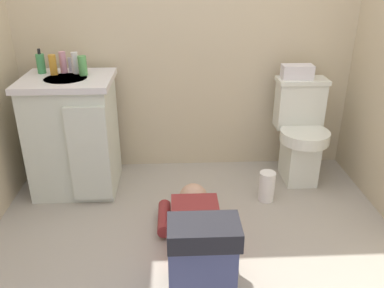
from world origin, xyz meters
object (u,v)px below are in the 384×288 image
at_px(faucet, 70,65).
at_px(person_plumber, 197,236).
at_px(soap_dispenser, 41,63).
at_px(paper_towel_roll, 267,186).
at_px(bottle_green, 83,66).
at_px(bottle_amber, 53,65).
at_px(toilet, 300,132).
at_px(vanity_cabinet, 74,134).
at_px(tissue_box, 297,72).
at_px(bottle_white, 75,63).
at_px(bottle_pink, 63,62).

relative_size(faucet, person_plumber, 0.09).
height_order(soap_dispenser, paper_towel_roll, soap_dispenser).
relative_size(faucet, bottle_green, 0.77).
bearing_deg(person_plumber, bottle_amber, 133.82).
relative_size(toilet, vanity_cabinet, 0.91).
bearing_deg(tissue_box, toilet, -63.57).
height_order(faucet, person_plumber, faucet).
bearing_deg(bottle_amber, bottle_white, 9.87).
bearing_deg(bottle_white, toilet, -1.52).
xyz_separation_m(vanity_cabinet, faucet, (-0.00, 0.15, 0.45)).
distance_m(toilet, bottle_green, 1.62).
bearing_deg(vanity_cabinet, bottle_pink, 109.02).
relative_size(tissue_box, bottle_amber, 1.65).
height_order(tissue_box, bottle_amber, bottle_amber).
height_order(person_plumber, paper_towel_roll, person_plumber).
bearing_deg(paper_towel_roll, soap_dispenser, 166.00).
relative_size(bottle_amber, bottle_green, 1.03).
relative_size(toilet, soap_dispenser, 4.52).
relative_size(person_plumber, bottle_green, 8.24).
bearing_deg(faucet, bottle_amber, -146.88).
bearing_deg(bottle_pink, paper_towel_roll, -15.54).
height_order(bottle_white, bottle_green, bottle_white).
bearing_deg(bottle_white, soap_dispenser, 175.47).
height_order(bottle_amber, paper_towel_roll, bottle_amber).
relative_size(bottle_pink, bottle_white, 1.00).
distance_m(toilet, bottle_pink, 1.76).
distance_m(faucet, bottle_white, 0.06).
distance_m(vanity_cabinet, paper_towel_roll, 1.39).
bearing_deg(tissue_box, vanity_cabinet, -174.39).
bearing_deg(bottle_amber, person_plumber, -46.18).
xyz_separation_m(tissue_box, soap_dispenser, (-1.78, -0.03, 0.09)).
distance_m(toilet, paper_towel_roll, 0.51).
bearing_deg(bottle_green, tissue_box, 3.82).
height_order(vanity_cabinet, paper_towel_roll, vanity_cabinet).
bearing_deg(bottle_white, faucet, 139.41).
bearing_deg(person_plumber, tissue_box, 53.02).
distance_m(person_plumber, soap_dispenser, 1.59).
height_order(faucet, paper_towel_roll, faucet).
bearing_deg(tissue_box, bottle_pink, -179.04).
relative_size(vanity_cabinet, bottle_green, 6.34).
bearing_deg(toilet, bottle_white, 178.48).
xyz_separation_m(soap_dispenser, bottle_amber, (0.09, -0.04, -0.00)).
distance_m(tissue_box, bottle_pink, 1.63).
relative_size(toilet, bottle_green, 5.80).
bearing_deg(bottle_amber, bottle_green, -7.37).
xyz_separation_m(bottle_green, paper_towel_roll, (1.23, -0.31, -0.78)).
bearing_deg(person_plumber, faucet, 128.81).
bearing_deg(bottle_green, paper_towel_roll, -14.17).
bearing_deg(tissue_box, soap_dispenser, -179.04).
relative_size(vanity_cabinet, bottle_pink, 5.69).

